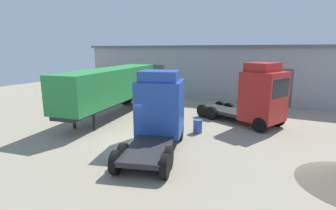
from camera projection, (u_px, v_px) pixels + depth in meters
ground_plane at (134, 140)px, 15.89m from camera, size 60.00×60.00×0.00m
warehouse_building at (217, 70)px, 31.04m from camera, size 30.83×8.47×5.76m
tractor_unit_blue at (158, 111)px, 14.67m from camera, size 4.08×6.51×4.22m
container_trailer_green at (112, 86)px, 21.13m from camera, size 4.32×12.49×3.87m
tractor_unit_red at (258, 97)px, 18.29m from camera, size 6.74×4.83×4.48m
oil_drum at (198, 126)px, 17.10m from camera, size 0.58×0.58×0.88m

